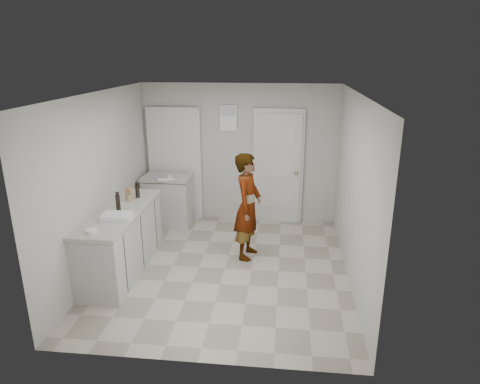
# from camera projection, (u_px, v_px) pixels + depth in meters

# --- Properties ---
(ground) EXTENTS (4.00, 4.00, 0.00)m
(ground) POSITION_uv_depth(u_px,v_px,m) (225.00, 268.00, 6.24)
(ground) COLOR gray
(ground) RESTS_ON ground
(room_shell) EXTENTS (4.00, 4.00, 4.00)m
(room_shell) POSITION_uv_depth(u_px,v_px,m) (230.00, 166.00, 7.78)
(room_shell) COLOR #B4B2AA
(room_shell) RESTS_ON ground
(main_counter) EXTENTS (0.64, 1.96, 0.93)m
(main_counter) POSITION_uv_depth(u_px,v_px,m) (122.00, 243.00, 6.06)
(main_counter) COLOR silver
(main_counter) RESTS_ON ground
(side_counter) EXTENTS (0.84, 0.61, 0.93)m
(side_counter) POSITION_uv_depth(u_px,v_px,m) (168.00, 202.00, 7.70)
(side_counter) COLOR silver
(side_counter) RESTS_ON ground
(person) EXTENTS (0.50, 0.66, 1.62)m
(person) POSITION_uv_depth(u_px,v_px,m) (248.00, 206.00, 6.38)
(person) COLOR silver
(person) RESTS_ON ground
(cake_mix_box) EXTENTS (0.12, 0.09, 0.18)m
(cake_mix_box) POSITION_uv_depth(u_px,v_px,m) (129.00, 193.00, 6.34)
(cake_mix_box) COLOR olive
(cake_mix_box) RESTS_ON main_counter
(spice_jar) EXTENTS (0.06, 0.06, 0.09)m
(spice_jar) POSITION_uv_depth(u_px,v_px,m) (129.00, 198.00, 6.25)
(spice_jar) COLOR #A18A5C
(spice_jar) RESTS_ON main_counter
(oil_cruet_a) EXTENTS (0.06, 0.06, 0.26)m
(oil_cruet_a) POSITION_uv_depth(u_px,v_px,m) (137.00, 190.00, 6.39)
(oil_cruet_a) COLOR black
(oil_cruet_a) RESTS_ON main_counter
(oil_cruet_b) EXTENTS (0.06, 0.06, 0.28)m
(oil_cruet_b) POSITION_uv_depth(u_px,v_px,m) (118.00, 202.00, 5.85)
(oil_cruet_b) COLOR black
(oil_cruet_b) RESTS_ON main_counter
(baking_dish) EXTENTS (0.39, 0.29, 0.07)m
(baking_dish) POSITION_uv_depth(u_px,v_px,m) (117.00, 216.00, 5.60)
(baking_dish) COLOR silver
(baking_dish) RESTS_ON main_counter
(egg_bowl) EXTENTS (0.13, 0.13, 0.05)m
(egg_bowl) POSITION_uv_depth(u_px,v_px,m) (91.00, 231.00, 5.15)
(egg_bowl) COLOR silver
(egg_bowl) RESTS_ON main_counter
(papers) EXTENTS (0.43, 0.45, 0.01)m
(papers) POSITION_uv_depth(u_px,v_px,m) (164.00, 178.00, 7.42)
(papers) COLOR white
(papers) RESTS_ON side_counter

